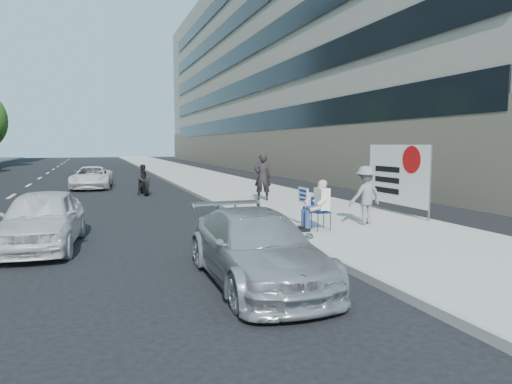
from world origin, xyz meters
name	(u,v)px	position (x,y,z in m)	size (l,w,h in m)	color
ground	(241,254)	(0.00, 0.00, 0.00)	(160.00, 160.00, 0.00)	black
near_sidewalk	(206,179)	(4.00, 20.00, 0.07)	(5.00, 120.00, 0.15)	#A4A199
near_building	(306,66)	(17.00, 32.00, 10.00)	(14.00, 70.00, 20.00)	gray
seated_protester	(317,202)	(2.46, 1.25, 0.87)	(0.83, 1.12, 1.31)	navy
jogger	(365,195)	(4.13, 1.59, 0.96)	(1.05, 0.60, 1.62)	slate
pedestrian_woman	(262,177)	(3.35, 7.64, 1.08)	(0.68, 0.44, 1.85)	black
protest_banner	(397,175)	(6.18, 2.93, 1.40)	(0.08, 3.06, 2.20)	#4C4C4C
parked_sedan	(257,247)	(-0.36, -2.00, 0.61)	(1.70, 4.18, 1.21)	#A5A8AD
white_sedan_near	(42,219)	(-4.08, 2.11, 0.67)	(1.58, 3.92, 1.34)	silver
white_sedan_far	(92,178)	(-3.03, 16.70, 0.59)	(1.96, 4.24, 1.18)	white
motorcycle	(144,181)	(-0.71, 12.75, 0.64)	(0.76, 2.05, 1.42)	black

